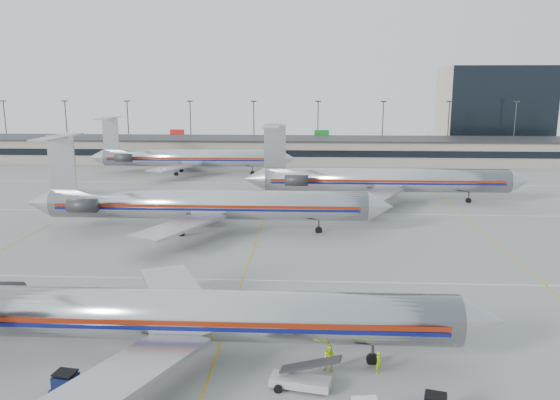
{
  "coord_description": "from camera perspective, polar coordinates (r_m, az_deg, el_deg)",
  "views": [
    {
      "loc": [
        6.55,
        -41.94,
        19.15
      ],
      "look_at": [
        2.83,
        28.19,
        4.5
      ],
      "focal_mm": 35.0,
      "sensor_mm": 36.0,
      "label": 1
    }
  ],
  "objects": [
    {
      "name": "distant_building",
      "position": [
        178.88,
        21.36,
        8.86
      ],
      "size": [
        30.0,
        20.0,
        25.0
      ],
      "primitive_type": "cube",
      "color": "tan",
      "rests_on": "ground"
    },
    {
      "name": "tug_left",
      "position": [
        37.9,
        -21.17,
        -17.85
      ],
      "size": [
        2.6,
        1.58,
        1.99
      ],
      "rotation": [
        0.0,
        0.0,
        -0.15
      ],
      "color": "black",
      "rests_on": "ground"
    },
    {
      "name": "jet_back_row",
      "position": [
        123.02,
        -9.63,
        4.39
      ],
      "size": [
        46.23,
        28.44,
        12.64
      ],
      "color": "silver",
      "rests_on": "ground"
    },
    {
      "name": "light_mast_row",
      "position": [
        154.44,
        0.61,
        7.86
      ],
      "size": [
        163.6,
        0.4,
        15.28
      ],
      "color": "#38383D",
      "rests_on": "ground"
    },
    {
      "name": "ramp_worker_far",
      "position": [
        38.84,
        5.23,
        -16.2
      ],
      "size": [
        1.11,
        0.98,
        1.91
      ],
      "primitive_type": "imported",
      "rotation": [
        0.0,
        0.0,
        -0.32
      ],
      "color": "#D0EA16",
      "rests_on": "ground"
    },
    {
      "name": "ramp_worker_near",
      "position": [
        39.21,
        10.28,
        -16.33
      ],
      "size": [
        0.65,
        0.69,
        1.59
      ],
      "primitive_type": "imported",
      "rotation": [
        0.0,
        0.0,
        0.91
      ],
      "color": "#A6DF15",
      "rests_on": "ground"
    },
    {
      "name": "belt_loader",
      "position": [
        37.0,
        2.27,
        -18.23
      ],
      "size": [
        4.71,
        2.14,
        2.42
      ],
      "rotation": [
        0.0,
        0.0,
        -0.2
      ],
      "color": "#A3A3A3",
      "rests_on": "ground"
    },
    {
      "name": "jet_third_row",
      "position": [
        93.14,
        10.37,
        2.1
      ],
      "size": [
        47.84,
        29.42,
        13.08
      ],
      "color": "silver",
      "rests_on": "ground"
    },
    {
      "name": "ground",
      "position": [
        46.57,
        -5.45,
        -12.56
      ],
      "size": [
        260.0,
        260.0,
        0.0
      ],
      "primitive_type": "plane",
      "color": "gray",
      "rests_on": "ground"
    },
    {
      "name": "jet_second_row",
      "position": [
        73.57,
        -8.32,
        -0.42
      ],
      "size": [
        49.43,
        29.1,
        12.94
      ],
      "color": "silver",
      "rests_on": "ground"
    },
    {
      "name": "terminal",
      "position": [
        140.98,
        0.36,
        5.27
      ],
      "size": [
        162.0,
        17.0,
        6.25
      ],
      "color": "gray",
      "rests_on": "ground"
    },
    {
      "name": "apron_markings",
      "position": [
        55.74,
        -3.94,
        -8.33
      ],
      "size": [
        160.0,
        0.15,
        0.02
      ],
      "primitive_type": "cube",
      "color": "silver",
      "rests_on": "ground"
    },
    {
      "name": "jet_foreground",
      "position": [
        40.08,
        -11.83,
        -11.53
      ],
      "size": [
        45.5,
        26.79,
        11.91
      ],
      "color": "silver",
      "rests_on": "ground"
    }
  ]
}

